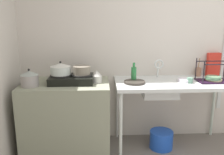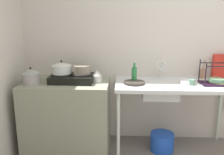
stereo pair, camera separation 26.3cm
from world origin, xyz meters
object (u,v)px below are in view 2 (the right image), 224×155
object	(u,v)px
faucet	(161,66)
small_bowl_on_drainboard	(187,82)
pot_on_right_burner	(82,69)
bucket_on_floor	(162,142)
cup_by_rack	(192,82)
pot_beside_stove	(31,77)
pot_on_left_burner	(62,68)
bottle_by_sink	(134,74)
sink_basin	(159,90)
dish_rack	(217,81)
cereal_box	(220,66)
utensil_jar	(203,74)
percolator	(97,76)
stove	(72,78)
frying_pan	(134,83)

from	to	relation	value
faucet	small_bowl_on_drainboard	distance (m)	0.36
pot_on_right_burner	bucket_on_floor	bearing A→B (deg)	-1.86
cup_by_rack	faucet	bearing A→B (deg)	140.78
cup_by_rack	pot_beside_stove	bearing A→B (deg)	-178.28
pot_on_left_burner	bottle_by_sink	bearing A→B (deg)	2.33
pot_beside_stove	sink_basin	bearing A→B (deg)	4.85
pot_on_left_burner	dish_rack	distance (m)	1.78
small_bowl_on_drainboard	dish_rack	bearing A→B (deg)	-1.95
small_bowl_on_drainboard	pot_on_right_burner	bearing A→B (deg)	179.20
cereal_box	sink_basin	bearing A→B (deg)	-164.60
small_bowl_on_drainboard	bottle_by_sink	distance (m)	0.60
pot_beside_stove	dish_rack	size ratio (longest dim) A/B	0.53
pot_on_right_burner	cereal_box	xyz separation A→B (m)	(1.66, 0.27, 0.00)
utensil_jar	bottle_by_sink	bearing A→B (deg)	-165.19
faucet	utensil_jar	size ratio (longest dim) A/B	1.02
bucket_on_floor	cup_by_rack	bearing A→B (deg)	-8.41
faucet	bottle_by_sink	world-z (taller)	faucet
pot_on_right_burner	dish_rack	distance (m)	1.54
cereal_box	pot_on_right_burner	bearing A→B (deg)	-175.16
dish_rack	cup_by_rack	bearing A→B (deg)	-171.44
percolator	pot_on_right_burner	bearing A→B (deg)	-178.76
small_bowl_on_drainboard	cereal_box	world-z (taller)	cereal_box
stove	pot_on_left_burner	distance (m)	0.17
percolator	utensil_jar	distance (m)	1.32
dish_rack	cup_by_rack	size ratio (longest dim) A/B	5.38
faucet	frying_pan	bearing A→B (deg)	-144.87
small_bowl_on_drainboard	sink_basin	bearing A→B (deg)	177.50
pot_beside_stove	small_bowl_on_drainboard	xyz separation A→B (m)	(1.75, 0.11, -0.07)
pot_on_right_burner	pot_beside_stove	bearing A→B (deg)	-167.15
stove	sink_basin	xyz separation A→B (m)	(1.02, -0.00, -0.13)
cup_by_rack	cereal_box	size ratio (longest dim) A/B	0.23
stove	faucet	world-z (taller)	faucet
pot_beside_stove	sink_basin	world-z (taller)	pot_beside_stove
bottle_by_sink	pot_beside_stove	bearing A→B (deg)	-172.10
bottle_by_sink	frying_pan	bearing A→B (deg)	-91.34
pot_beside_stove	percolator	xyz separation A→B (m)	(0.73, 0.13, -0.02)
pot_beside_stove	bottle_by_sink	xyz separation A→B (m)	(1.16, 0.16, 0.00)
pot_on_left_burner	frying_pan	xyz separation A→B (m)	(0.84, -0.05, -0.15)
pot_on_right_burner	utensil_jar	bearing A→B (deg)	10.14
sink_basin	cup_by_rack	world-z (taller)	cup_by_rack
sink_basin	bottle_by_sink	size ratio (longest dim) A/B	1.81
sink_basin	utensil_jar	size ratio (longest dim) A/B	1.74
pot_on_left_burner	small_bowl_on_drainboard	distance (m)	1.44
pot_on_right_burner	cup_by_rack	xyz separation A→B (m)	(1.24, -0.07, -0.12)
pot_on_left_burner	dish_rack	xyz separation A→B (m)	(1.77, -0.03, -0.13)
frying_pan	bottle_by_sink	distance (m)	0.12
stove	cereal_box	bearing A→B (deg)	8.72
bottle_by_sink	pot_on_right_burner	bearing A→B (deg)	-176.76
faucet	dish_rack	xyz separation A→B (m)	(0.60, -0.21, -0.12)
pot_beside_stove	faucet	world-z (taller)	faucet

